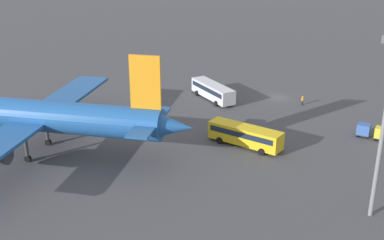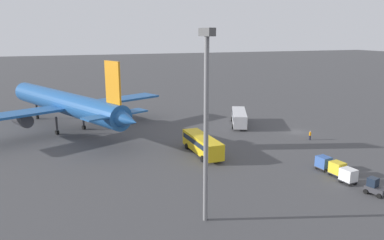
{
  "view_description": "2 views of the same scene",
  "coord_description": "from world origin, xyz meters",
  "px_view_note": "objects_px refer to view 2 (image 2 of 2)",
  "views": [
    {
      "loc": [
        -39.33,
        81.04,
        29.48
      ],
      "look_at": [
        2.44,
        24.68,
        2.42
      ],
      "focal_mm": 45.0,
      "sensor_mm": 36.0,
      "label": 1
    },
    {
      "loc": [
        -61.92,
        45.68,
        19.74
      ],
      "look_at": [
        0.32,
        22.86,
        4.3
      ],
      "focal_mm": 35.0,
      "sensor_mm": 36.0,
      "label": 2
    }
  ],
  "objects_px": {
    "cargo_cart_blue": "(323,162)",
    "airplane": "(66,103)",
    "cargo_cart_white": "(348,175)",
    "baggage_tug": "(375,187)",
    "cargo_cart_yellow": "(337,168)",
    "worker_person": "(310,135)",
    "shuttle_bus_far": "(202,143)",
    "shuttle_bus_near": "(239,117)"
  },
  "relations": [
    {
      "from": "worker_person",
      "to": "cargo_cart_blue",
      "type": "xyz_separation_m",
      "value": [
        -13.98,
        8.29,
        0.32
      ]
    },
    {
      "from": "baggage_tug",
      "to": "worker_person",
      "type": "xyz_separation_m",
      "value": [
        23.23,
        -7.97,
        -0.07
      ]
    },
    {
      "from": "worker_person",
      "to": "baggage_tug",
      "type": "bearing_deg",
      "value": 161.06
    },
    {
      "from": "airplane",
      "to": "shuttle_bus_near",
      "type": "bearing_deg",
      "value": -126.88
    },
    {
      "from": "cargo_cart_blue",
      "to": "worker_person",
      "type": "bearing_deg",
      "value": -30.66
    },
    {
      "from": "cargo_cart_white",
      "to": "cargo_cart_blue",
      "type": "distance_m",
      "value": 5.36
    },
    {
      "from": "shuttle_bus_near",
      "to": "cargo_cart_yellow",
      "type": "distance_m",
      "value": 31.81
    },
    {
      "from": "airplane",
      "to": "cargo_cart_yellow",
      "type": "xyz_separation_m",
      "value": [
        -39.7,
        -34.8,
        -4.54
      ]
    },
    {
      "from": "shuttle_bus_near",
      "to": "cargo_cart_blue",
      "type": "height_order",
      "value": "shuttle_bus_near"
    },
    {
      "from": "shuttle_bus_near",
      "to": "shuttle_bus_far",
      "type": "xyz_separation_m",
      "value": [
        -16.07,
        15.11,
        -0.0
      ]
    },
    {
      "from": "airplane",
      "to": "baggage_tug",
      "type": "bearing_deg",
      "value": -167.33
    },
    {
      "from": "shuttle_bus_near",
      "to": "baggage_tug",
      "type": "relative_size",
      "value": 4.39
    },
    {
      "from": "worker_person",
      "to": "cargo_cart_white",
      "type": "bearing_deg",
      "value": 156.13
    },
    {
      "from": "cargo_cart_blue",
      "to": "airplane",
      "type": "bearing_deg",
      "value": 43.05
    },
    {
      "from": "baggage_tug",
      "to": "cargo_cart_yellow",
      "type": "bearing_deg",
      "value": -16.14
    },
    {
      "from": "baggage_tug",
      "to": "cargo_cart_white",
      "type": "bearing_deg",
      "value": -8.52
    },
    {
      "from": "worker_person",
      "to": "cargo_cart_white",
      "type": "height_order",
      "value": "cargo_cart_white"
    },
    {
      "from": "shuttle_bus_far",
      "to": "cargo_cart_blue",
      "type": "height_order",
      "value": "shuttle_bus_far"
    },
    {
      "from": "shuttle_bus_near",
      "to": "baggage_tug",
      "type": "height_order",
      "value": "shuttle_bus_near"
    },
    {
      "from": "airplane",
      "to": "cargo_cart_blue",
      "type": "relative_size",
      "value": 21.27
    },
    {
      "from": "cargo_cart_blue",
      "to": "shuttle_bus_far",
      "type": "bearing_deg",
      "value": 47.13
    },
    {
      "from": "cargo_cart_white",
      "to": "cargo_cart_yellow",
      "type": "height_order",
      "value": "same"
    },
    {
      "from": "baggage_tug",
      "to": "cargo_cart_yellow",
      "type": "distance_m",
      "value": 6.57
    },
    {
      "from": "shuttle_bus_near",
      "to": "worker_person",
      "type": "xyz_separation_m",
      "value": [
        -15.13,
        -7.23,
        -0.98
      ]
    },
    {
      "from": "shuttle_bus_far",
      "to": "worker_person",
      "type": "xyz_separation_m",
      "value": [
        0.93,
        -22.34,
        -0.97
      ]
    },
    {
      "from": "shuttle_bus_far",
      "to": "cargo_cart_yellow",
      "type": "distance_m",
      "value": 21.24
    },
    {
      "from": "airplane",
      "to": "cargo_cart_white",
      "type": "bearing_deg",
      "value": -165.36
    },
    {
      "from": "shuttle_bus_near",
      "to": "cargo_cart_blue",
      "type": "xyz_separation_m",
      "value": [
        -29.11,
        1.05,
        -0.66
      ]
    },
    {
      "from": "baggage_tug",
      "to": "worker_person",
      "type": "bearing_deg",
      "value": -36.04
    },
    {
      "from": "airplane",
      "to": "worker_person",
      "type": "relative_size",
      "value": 26.73
    },
    {
      "from": "shuttle_bus_near",
      "to": "cargo_cart_white",
      "type": "relative_size",
      "value": 5.38
    },
    {
      "from": "airplane",
      "to": "shuttle_bus_near",
      "type": "relative_size",
      "value": 3.96
    },
    {
      "from": "baggage_tug",
      "to": "cargo_cart_blue",
      "type": "bearing_deg",
      "value": -15.14
    },
    {
      "from": "shuttle_bus_near",
      "to": "cargo_cart_blue",
      "type": "distance_m",
      "value": 29.14
    },
    {
      "from": "cargo_cart_yellow",
      "to": "worker_person",
      "type": "bearing_deg",
      "value": -25.88
    },
    {
      "from": "cargo_cart_yellow",
      "to": "cargo_cart_blue",
      "type": "xyz_separation_m",
      "value": [
        2.68,
        0.21,
        0.0
      ]
    },
    {
      "from": "shuttle_bus_near",
      "to": "shuttle_bus_far",
      "type": "relative_size",
      "value": 1.03
    },
    {
      "from": "shuttle_bus_far",
      "to": "cargo_cart_yellow",
      "type": "relative_size",
      "value": 5.24
    },
    {
      "from": "shuttle_bus_near",
      "to": "cargo_cart_white",
      "type": "bearing_deg",
      "value": -157.63
    },
    {
      "from": "baggage_tug",
      "to": "cargo_cart_yellow",
      "type": "xyz_separation_m",
      "value": [
        6.57,
        0.11,
        0.25
      ]
    },
    {
      "from": "shuttle_bus_far",
      "to": "cargo_cart_yellow",
      "type": "height_order",
      "value": "shuttle_bus_far"
    },
    {
      "from": "shuttle_bus_far",
      "to": "baggage_tug",
      "type": "relative_size",
      "value": 4.29
    }
  ]
}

